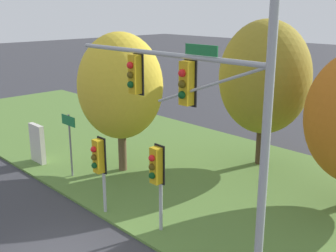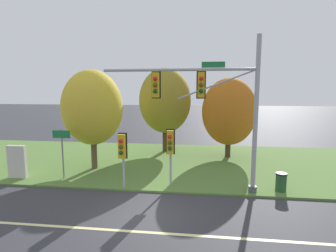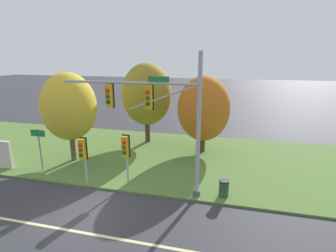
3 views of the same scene
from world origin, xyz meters
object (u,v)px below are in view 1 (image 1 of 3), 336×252
(pedestrian_signal_near_kerb, at_px, (157,170))
(route_sign_post, at_px, (70,135))
(tree_left_of_mast, at_px, (265,78))
(pedestrian_signal_further_along, at_px, (99,160))
(info_kiosk, at_px, (37,144))
(traffic_signal_mast, at_px, (202,112))
(tree_nearest_road, at_px, (120,86))

(pedestrian_signal_near_kerb, height_order, route_sign_post, pedestrian_signal_near_kerb)
(pedestrian_signal_near_kerb, relative_size, tree_left_of_mast, 0.45)
(pedestrian_signal_further_along, relative_size, info_kiosk, 1.53)
(tree_left_of_mast, bearing_deg, pedestrian_signal_further_along, -96.98)
(pedestrian_signal_further_along, height_order, tree_left_of_mast, tree_left_of_mast)
(pedestrian_signal_near_kerb, height_order, pedestrian_signal_further_along, pedestrian_signal_near_kerb)
(traffic_signal_mast, xyz_separation_m, pedestrian_signal_further_along, (-4.53, -0.33, -2.51))
(traffic_signal_mast, bearing_deg, tree_left_of_mast, 112.92)
(tree_nearest_road, bearing_deg, pedestrian_signal_near_kerb, -26.60)
(pedestrian_signal_further_along, bearing_deg, tree_nearest_road, 131.64)
(tree_nearest_road, relative_size, tree_left_of_mast, 0.92)
(pedestrian_signal_further_along, bearing_deg, traffic_signal_mast, 4.22)
(info_kiosk, bearing_deg, tree_nearest_road, 32.83)
(pedestrian_signal_further_along, bearing_deg, pedestrian_signal_near_kerb, 14.10)
(tree_nearest_road, bearing_deg, route_sign_post, -114.97)
(pedestrian_signal_further_along, relative_size, route_sign_post, 1.02)
(pedestrian_signal_further_along, distance_m, tree_nearest_road, 4.71)
(pedestrian_signal_further_along, xyz_separation_m, route_sign_post, (-3.86, 1.12, -0.16))
(traffic_signal_mast, distance_m, route_sign_post, 8.84)
(pedestrian_signal_near_kerb, xyz_separation_m, info_kiosk, (-8.92, 0.28, -1.26))
(pedestrian_signal_near_kerb, relative_size, route_sign_post, 1.07)
(info_kiosk, bearing_deg, tree_left_of_mast, 45.39)
(route_sign_post, distance_m, tree_left_of_mast, 9.20)
(traffic_signal_mast, distance_m, tree_nearest_road, 7.98)
(tree_nearest_road, distance_m, info_kiosk, 5.28)
(traffic_signal_mast, xyz_separation_m, tree_left_of_mast, (-3.48, 8.23, -0.39))
(traffic_signal_mast, xyz_separation_m, info_kiosk, (-11.06, 0.54, -3.64))
(route_sign_post, relative_size, info_kiosk, 1.50)
(route_sign_post, relative_size, tree_left_of_mast, 0.42)
(tree_nearest_road, relative_size, info_kiosk, 3.33)
(route_sign_post, xyz_separation_m, info_kiosk, (-2.67, -0.24, -0.97))
(traffic_signal_mast, bearing_deg, pedestrian_signal_near_kerb, 172.93)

